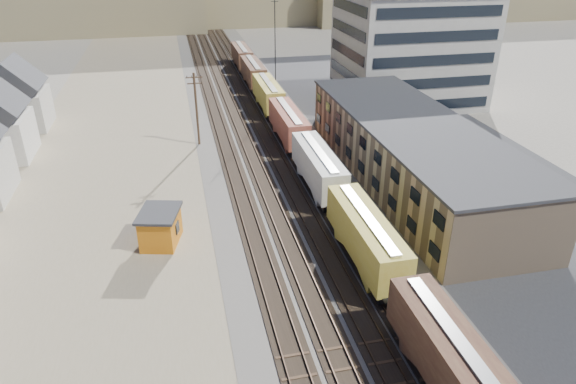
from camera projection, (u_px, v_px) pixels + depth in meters
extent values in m
plane|color=#6B6356|center=(361.00, 345.00, 36.45)|extent=(300.00, 300.00, 0.00)
cube|color=#4C4742|center=(251.00, 122.00, 80.01)|extent=(18.00, 200.00, 0.06)
cube|color=#796D53|center=(112.00, 157.00, 67.38)|extent=(24.00, 180.00, 0.03)
cube|color=#232326|center=(424.00, 145.00, 71.26)|extent=(26.00, 120.00, 0.04)
cube|color=black|center=(219.00, 123.00, 79.00)|extent=(2.60, 200.00, 0.08)
cube|color=#38281E|center=(214.00, 123.00, 78.80)|extent=(0.08, 200.00, 0.16)
cube|color=#38281E|center=(223.00, 122.00, 79.09)|extent=(0.08, 200.00, 0.16)
cube|color=black|center=(238.00, 122.00, 79.59)|extent=(2.60, 200.00, 0.08)
cube|color=#38281E|center=(233.00, 122.00, 79.39)|extent=(0.08, 200.00, 0.16)
cube|color=#38281E|center=(243.00, 121.00, 79.68)|extent=(0.08, 200.00, 0.16)
cube|color=black|center=(257.00, 121.00, 80.18)|extent=(2.60, 200.00, 0.08)
cube|color=#38281E|center=(253.00, 120.00, 79.98)|extent=(0.08, 200.00, 0.16)
cube|color=#38281E|center=(262.00, 120.00, 80.26)|extent=(0.08, 200.00, 0.16)
cube|color=black|center=(275.00, 119.00, 80.73)|extent=(2.60, 200.00, 0.08)
cube|color=#38281E|center=(270.00, 119.00, 80.53)|extent=(0.08, 200.00, 0.16)
cube|color=#38281E|center=(279.00, 118.00, 80.81)|extent=(0.08, 200.00, 0.16)
cube|color=black|center=(414.00, 333.00, 36.52)|extent=(2.20, 2.20, 0.90)
cube|color=#3F221B|center=(454.00, 362.00, 31.13)|extent=(3.00, 13.34, 3.40)
cube|color=#B7B7B2|center=(458.00, 340.00, 30.33)|extent=(0.90, 12.32, 0.16)
cube|color=black|center=(386.00, 290.00, 40.92)|extent=(2.20, 2.20, 0.90)
cube|color=black|center=(346.00, 227.00, 49.77)|extent=(2.20, 2.20, 0.90)
cube|color=gold|center=(366.00, 235.00, 44.38)|extent=(3.00, 13.34, 3.40)
cube|color=#B7B7B2|center=(367.00, 217.00, 43.58)|extent=(0.90, 12.32, 0.16)
cube|color=black|center=(331.00, 203.00, 54.17)|extent=(2.20, 2.20, 0.90)
cube|color=black|center=(307.00, 165.00, 63.02)|extent=(2.20, 2.20, 0.90)
cube|color=#B8B7AC|center=(318.00, 166.00, 57.63)|extent=(3.00, 13.34, 3.40)
cube|color=#B7B7B2|center=(319.00, 151.00, 56.83)|extent=(0.90, 12.33, 0.16)
cube|color=black|center=(297.00, 150.00, 67.42)|extent=(2.20, 2.20, 0.90)
cube|color=black|center=(281.00, 125.00, 76.27)|extent=(2.20, 2.20, 0.90)
cube|color=brown|center=(288.00, 122.00, 70.88)|extent=(3.00, 13.34, 3.40)
cube|color=#B7B7B2|center=(288.00, 110.00, 70.08)|extent=(0.90, 12.33, 0.16)
cube|color=black|center=(274.00, 115.00, 80.67)|extent=(2.20, 2.20, 0.90)
cube|color=black|center=(263.00, 97.00, 89.51)|extent=(2.20, 2.20, 0.90)
cube|color=gold|center=(268.00, 93.00, 84.13)|extent=(3.00, 13.34, 3.40)
cube|color=#B7B7B2|center=(268.00, 82.00, 83.33)|extent=(0.90, 12.33, 0.16)
cube|color=black|center=(258.00, 89.00, 93.92)|extent=(2.20, 2.20, 0.90)
cube|color=black|center=(249.00, 76.00, 102.76)|extent=(2.20, 2.20, 0.90)
cube|color=#3F221B|center=(253.00, 71.00, 97.37)|extent=(3.00, 13.34, 3.40)
cube|color=#B7B7B2|center=(253.00, 62.00, 96.57)|extent=(0.90, 12.32, 0.16)
cube|color=black|center=(246.00, 70.00, 107.16)|extent=(2.20, 2.20, 0.90)
cube|color=black|center=(239.00, 60.00, 116.01)|extent=(2.20, 2.20, 0.90)
cube|color=#3F221B|center=(242.00, 55.00, 110.62)|extent=(3.00, 13.34, 3.40)
cube|color=#B7B7B2|center=(242.00, 47.00, 109.82)|extent=(0.90, 12.32, 0.16)
cube|color=#A18465|center=(411.00, 152.00, 59.61)|extent=(12.00, 40.00, 7.00)
cube|color=#2D2D30|center=(414.00, 123.00, 57.99)|extent=(12.40, 40.40, 0.30)
cube|color=black|center=(361.00, 167.00, 59.01)|extent=(0.12, 36.00, 1.20)
cube|color=black|center=(363.00, 143.00, 57.66)|extent=(0.12, 36.00, 1.20)
cube|color=#9E998E|center=(410.00, 49.00, 85.84)|extent=(22.00, 18.00, 18.00)
cube|color=black|center=(347.00, 52.00, 83.67)|extent=(0.12, 16.00, 16.00)
cube|color=black|center=(435.00, 61.00, 77.95)|extent=(20.00, 0.12, 16.00)
cylinder|color=#382619|center=(197.00, 110.00, 69.14)|extent=(0.32, 0.32, 10.00)
cube|color=#382619|center=(194.00, 77.00, 67.16)|extent=(2.20, 0.14, 0.14)
cube|color=#382619|center=(194.00, 83.00, 67.52)|extent=(1.90, 0.14, 0.14)
cylinder|color=black|center=(198.00, 76.00, 67.21)|extent=(0.08, 0.08, 0.22)
cylinder|color=black|center=(275.00, 49.00, 85.88)|extent=(0.16, 0.16, 18.00)
cube|color=black|center=(275.00, 1.00, 82.51)|extent=(1.20, 0.08, 0.08)
cube|color=#9E998E|center=(20.00, 110.00, 76.47)|extent=(8.00, 8.00, 5.50)
cube|color=#2D2D30|center=(14.00, 86.00, 74.83)|extent=(8.15, 8.16, 8.15)
cube|color=#C66C12|center=(160.00, 228.00, 47.94)|extent=(4.04, 4.79, 3.11)
cube|color=#2D2D30|center=(158.00, 213.00, 47.19)|extent=(4.55, 5.29, 0.26)
cube|color=black|center=(177.00, 228.00, 47.85)|extent=(0.36, 1.03, 1.04)
imported|color=navy|center=(371.00, 99.00, 88.36)|extent=(3.96, 5.84, 1.49)
imported|color=silver|center=(445.00, 108.00, 83.93)|extent=(2.92, 4.54, 1.44)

